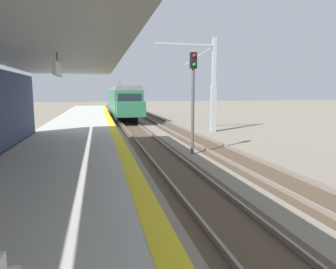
# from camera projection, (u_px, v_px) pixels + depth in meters

# --- Properties ---
(station_platform) EXTENTS (5.00, 80.00, 0.91)m
(station_platform) POSITION_uv_depth(u_px,v_px,m) (70.00, 152.00, 13.80)
(station_platform) COLOR #B7B5AD
(station_platform) RESTS_ON ground
(track_pair_nearest_platform) EXTENTS (2.34, 120.00, 0.16)m
(track_pair_nearest_platform) POSITION_uv_depth(u_px,v_px,m) (149.00, 143.00, 18.71)
(track_pair_nearest_platform) COLOR #4C3D2D
(track_pair_nearest_platform) RESTS_ON ground
(track_pair_middle) EXTENTS (2.34, 120.00, 0.16)m
(track_pair_middle) POSITION_uv_depth(u_px,v_px,m) (201.00, 141.00, 19.48)
(track_pair_middle) COLOR #4C3D2D
(track_pair_middle) RESTS_ON ground
(approaching_train) EXTENTS (2.93, 19.60, 4.76)m
(approaching_train) POSITION_uv_depth(u_px,v_px,m) (123.00, 101.00, 37.81)
(approaching_train) COLOR #286647
(approaching_train) RESTS_ON ground
(rail_signal_post) EXTENTS (0.32, 0.34, 5.20)m
(rail_signal_post) POSITION_uv_depth(u_px,v_px,m) (193.00, 93.00, 15.25)
(rail_signal_post) COLOR #4C4C4C
(rail_signal_post) RESTS_ON ground
(catenary_pylon_far_side) EXTENTS (5.00, 0.40, 7.50)m
(catenary_pylon_far_side) POSITION_uv_depth(u_px,v_px,m) (210.00, 87.00, 23.99)
(catenary_pylon_far_side) COLOR #9EA3A8
(catenary_pylon_far_side) RESTS_ON ground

